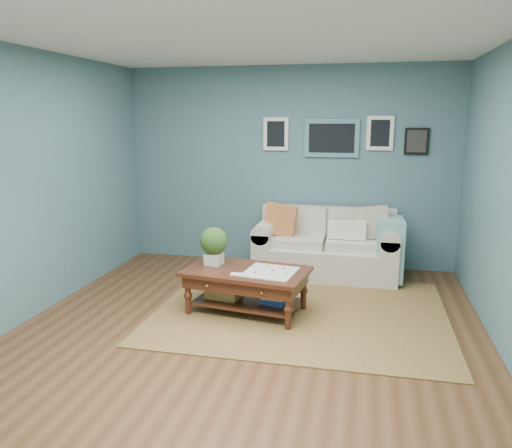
# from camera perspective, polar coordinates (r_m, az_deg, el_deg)

# --- Properties ---
(room_shell) EXTENTS (5.00, 5.02, 2.70)m
(room_shell) POSITION_cam_1_polar(r_m,az_deg,el_deg) (4.50, -0.86, 3.67)
(room_shell) COLOR brown
(room_shell) RESTS_ON ground
(area_rug) EXTENTS (3.00, 2.40, 0.01)m
(area_rug) POSITION_cam_1_polar(r_m,az_deg,el_deg) (5.39, 5.13, -9.89)
(area_rug) COLOR brown
(area_rug) RESTS_ON ground
(loveseat) EXTENTS (1.85, 0.84, 0.95)m
(loveseat) POSITION_cam_1_polar(r_m,az_deg,el_deg) (6.52, 8.70, -2.55)
(loveseat) COLOR beige
(loveseat) RESTS_ON ground
(coffee_table) EXTENTS (1.34, 0.90, 0.88)m
(coffee_table) POSITION_cam_1_polar(r_m,az_deg,el_deg) (5.26, -1.74, -5.96)
(coffee_table) COLOR #391910
(coffee_table) RESTS_ON ground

